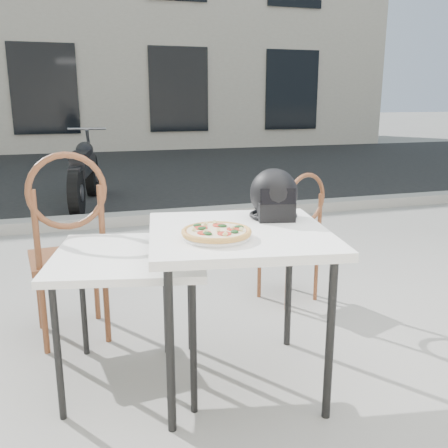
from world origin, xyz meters
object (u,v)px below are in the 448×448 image
object	(u,v)px
cafe_chair_main	(296,231)
motorcycle	(84,173)
cafe_table_side	(130,265)
cafe_chair_side	(69,239)
helmet	(274,196)
pizza	(217,232)
cafe_table_main	(239,245)
plate	(217,236)

from	to	relation	value
cafe_chair_main	motorcycle	size ratio (longest dim) A/B	0.47
cafe_table_side	cafe_chair_side	world-z (taller)	cafe_chair_side
helmet	cafe_chair_main	world-z (taller)	helmet
pizza	cafe_chair_side	world-z (taller)	cafe_chair_side
motorcycle	cafe_table_side	bearing A→B (deg)	-79.04
helmet	cafe_table_side	xyz separation A→B (m)	(-0.75, -0.01, -0.29)
cafe_table_main	cafe_chair_main	bearing A→B (deg)	50.61
helmet	cafe_table_main	bearing A→B (deg)	-132.29
cafe_table_main	helmet	xyz separation A→B (m)	(0.25, 0.18, 0.18)
cafe_table_side	pizza	bearing A→B (deg)	-37.49
cafe_table_main	helmet	world-z (taller)	helmet
pizza	cafe_chair_side	size ratio (longest dim) A/B	0.36
cafe_chair_main	cafe_chair_side	xyz separation A→B (m)	(-1.47, -0.15, 0.11)
helmet	cafe_table_side	size ratio (longest dim) A/B	0.36
pizza	motorcycle	size ratio (longest dim) A/B	0.20
plate	pizza	bearing A→B (deg)	53.05
cafe_chair_side	pizza	bearing A→B (deg)	121.52
cafe_chair_main	motorcycle	xyz separation A→B (m)	(-1.27, 3.76, -0.08)
cafe_table_main	pizza	bearing A→B (deg)	-143.00
cafe_table_main	plate	world-z (taller)	plate
plate	cafe_chair_main	distance (m)	1.31
helmet	cafe_chair_side	xyz separation A→B (m)	(-1.02, 0.52, -0.28)
cafe_table_side	motorcycle	size ratio (longest dim) A/B	0.43
cafe_table_main	cafe_table_side	world-z (taller)	cafe_table_main
helmet	cafe_chair_side	bearing A→B (deg)	164.91
motorcycle	cafe_chair_side	bearing A→B (deg)	-82.96
plate	cafe_chair_main	xyz separation A→B (m)	(0.84, 0.96, -0.29)
pizza	cafe_table_side	bearing A→B (deg)	142.51
pizza	helmet	distance (m)	0.49
plate	helmet	distance (m)	0.50
pizza	cafe_chair_side	xyz separation A→B (m)	(-0.63, 0.81, -0.20)
plate	motorcycle	bearing A→B (deg)	95.17
pizza	cafe_chair_side	bearing A→B (deg)	128.15
pizza	motorcycle	bearing A→B (deg)	95.18
pizza	cafe_table_main	bearing A→B (deg)	37.00
plate	motorcycle	size ratio (longest dim) A/B	0.19
cafe_table_main	pizza	xyz separation A→B (m)	(-0.14, -0.11, 0.10)
helmet	cafe_table_side	distance (m)	0.80
cafe_chair_main	motorcycle	distance (m)	3.97
plate	helmet	size ratio (longest dim) A/B	1.26
cafe_table_main	motorcycle	distance (m)	4.66
pizza	cafe_chair_main	size ratio (longest dim) A/B	0.43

